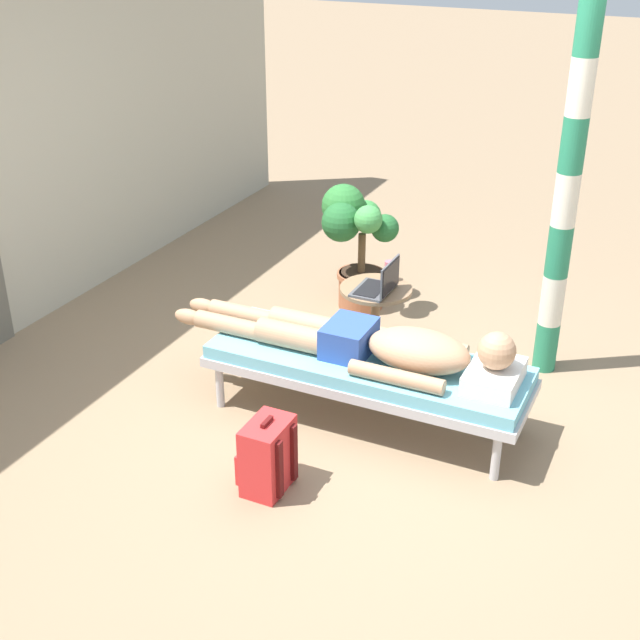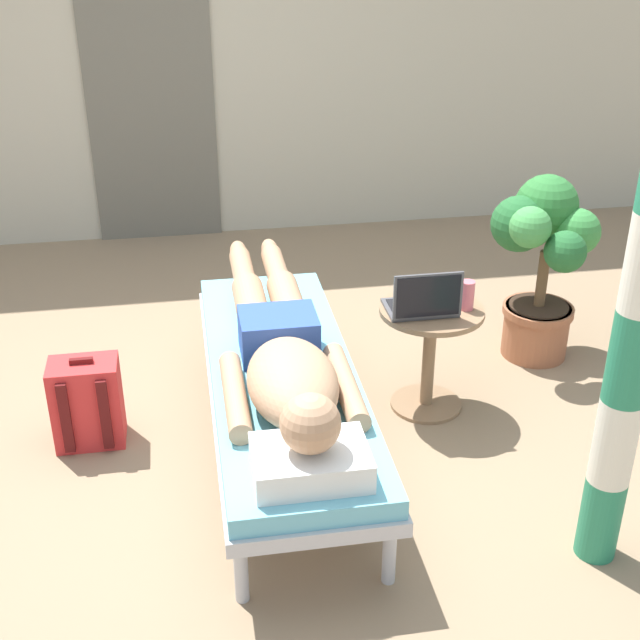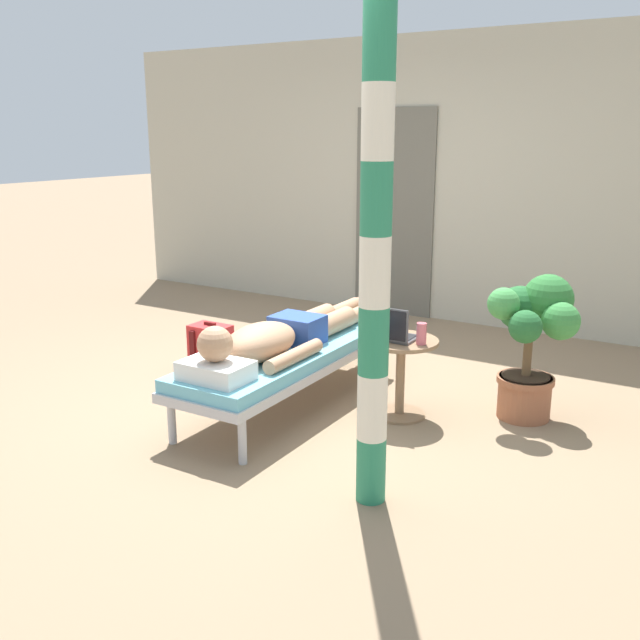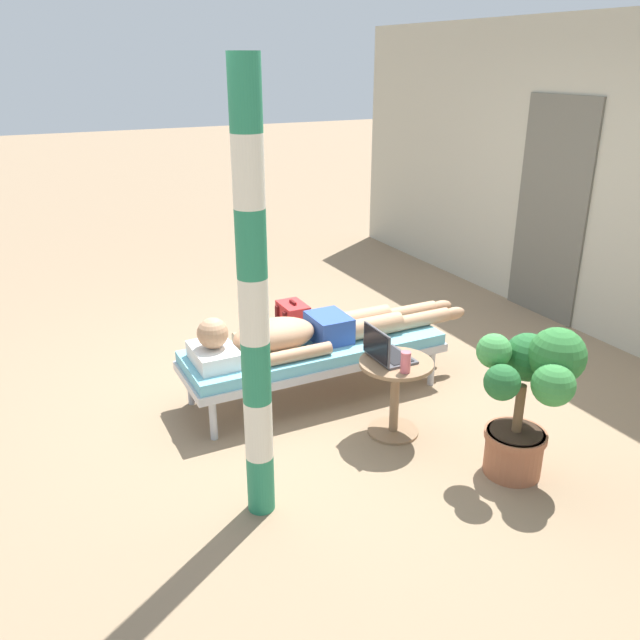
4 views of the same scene
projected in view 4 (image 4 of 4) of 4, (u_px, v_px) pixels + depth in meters
name	position (u px, v px, depth m)	size (l,w,h in m)	color
ground_plane	(321.00, 385.00, 5.02)	(40.00, 40.00, 0.00)	#8C7256
house_wall_back	(611.00, 183.00, 5.54)	(7.60, 0.20, 2.70)	#B2AD99
house_door_panel	(551.00, 210.00, 6.05)	(0.84, 0.03, 2.04)	#625F54
lounge_chair	(314.00, 352.00, 4.76)	(0.63, 1.93, 0.42)	#B7B7BC
person_reclining	(305.00, 332.00, 4.66)	(0.53, 2.17, 0.32)	white
side_table	(395.00, 385.00, 4.25)	(0.48, 0.48, 0.52)	#8C6B4C
laptop	(385.00, 351.00, 4.20)	(0.31, 0.24, 0.23)	#4C4C51
drink_glass	(406.00, 362.00, 4.03)	(0.06, 0.06, 0.14)	#D86672
backpack	(294.00, 326.00, 5.60)	(0.30, 0.26, 0.42)	red
potted_plant	(530.00, 389.00, 3.77)	(0.55, 0.62, 0.93)	#9E5B3D
porch_post	(254.00, 310.00, 3.21)	(0.15, 0.15, 2.36)	#267F59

